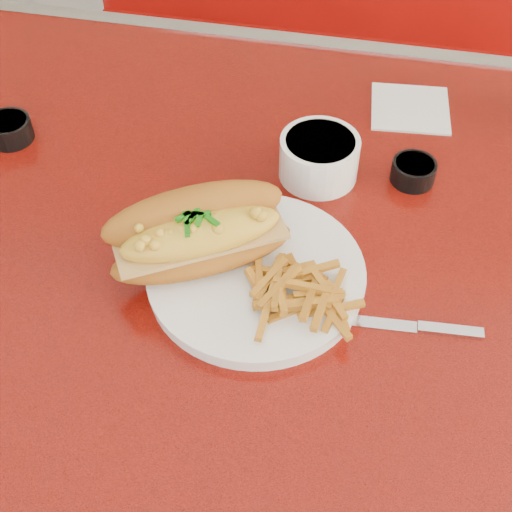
% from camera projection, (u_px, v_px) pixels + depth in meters
% --- Properties ---
extents(ground, '(8.00, 8.00, 0.00)m').
position_uv_depth(ground, '(263.00, 498.00, 1.40)').
color(ground, beige).
rests_on(ground, ground).
extents(diner_table, '(1.23, 0.83, 0.77)m').
position_uv_depth(diner_table, '(266.00, 312.00, 0.95)').
color(diner_table, red).
rests_on(diner_table, ground).
extents(booth_bench_far, '(1.20, 0.51, 0.90)m').
position_uv_depth(booth_bench_far, '(330.00, 129.00, 1.71)').
color(booth_bench_far, maroon).
rests_on(booth_bench_far, ground).
extents(dinner_plate, '(0.29, 0.29, 0.02)m').
position_uv_depth(dinner_plate, '(256.00, 275.00, 0.76)').
color(dinner_plate, white).
rests_on(dinner_plate, diner_table).
extents(mac_hoagie, '(0.22, 0.18, 0.09)m').
position_uv_depth(mac_hoagie, '(199.00, 232.00, 0.75)').
color(mac_hoagie, '#AC641B').
rests_on(mac_hoagie, dinner_plate).
extents(fries_pile, '(0.12, 0.12, 0.03)m').
position_uv_depth(fries_pile, '(299.00, 288.00, 0.73)').
color(fries_pile, orange).
rests_on(fries_pile, dinner_plate).
extents(fork, '(0.05, 0.14, 0.00)m').
position_uv_depth(fork, '(202.00, 265.00, 0.76)').
color(fork, silver).
rests_on(fork, dinner_plate).
extents(gravy_ramekin, '(0.11, 0.11, 0.05)m').
position_uv_depth(gravy_ramekin, '(319.00, 157.00, 0.86)').
color(gravy_ramekin, white).
rests_on(gravy_ramekin, diner_table).
extents(sauce_cup_left, '(0.06, 0.06, 0.03)m').
position_uv_depth(sauce_cup_left, '(9.00, 129.00, 0.92)').
color(sauce_cup_left, black).
rests_on(sauce_cup_left, diner_table).
extents(sauce_cup_right, '(0.05, 0.05, 0.03)m').
position_uv_depth(sauce_cup_right, '(414.00, 171.00, 0.87)').
color(sauce_cup_right, black).
rests_on(sauce_cup_right, diner_table).
extents(knife, '(0.18, 0.03, 0.01)m').
position_uv_depth(knife, '(409.00, 326.00, 0.73)').
color(knife, silver).
rests_on(knife, diner_table).
extents(paper_napkin, '(0.11, 0.11, 0.00)m').
position_uv_depth(paper_napkin, '(410.00, 108.00, 0.97)').
color(paper_napkin, white).
rests_on(paper_napkin, diner_table).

